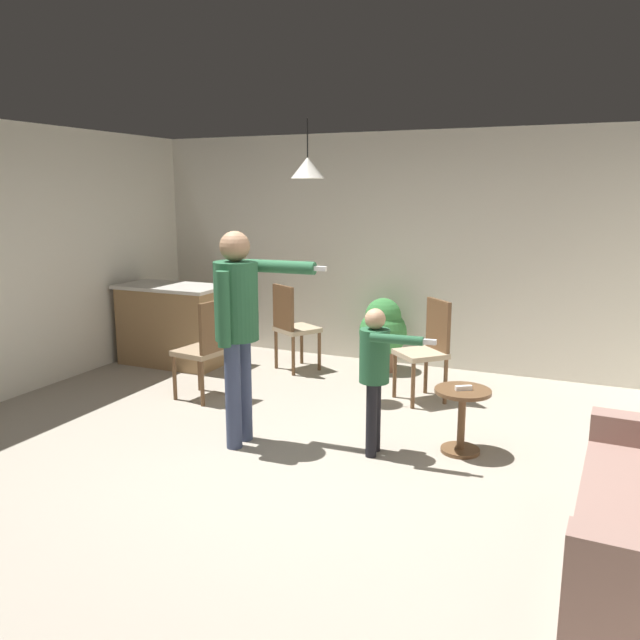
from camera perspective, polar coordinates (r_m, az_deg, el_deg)
ground at (r=4.96m, az=-3.91°, el=-12.74°), size 7.68×7.68×0.00m
wall_back at (r=7.54m, az=7.33°, el=6.22°), size 6.40×0.10×2.70m
kitchen_counter at (r=7.73m, az=-13.10°, el=-0.39°), size 1.26×0.66×0.95m
side_table_by_couch at (r=5.16m, az=12.62°, el=-8.13°), size 0.44×0.44×0.52m
person_adult at (r=5.05m, az=-7.35°, el=0.46°), size 0.85×0.53×1.74m
person_child at (r=4.90m, az=5.03°, el=-4.06°), size 0.61×0.34×1.17m
dining_chair_by_counter at (r=7.24m, az=-2.53°, el=-0.36°), size 0.57×0.57×1.00m
dining_chair_near_wall at (r=6.30m, az=9.61°, el=-2.33°), size 0.59×0.59×1.00m
dining_chair_centre_back at (r=6.32m, az=-10.26°, el=-2.29°), size 0.47×0.47×1.00m
potted_plant_corner at (r=7.30m, az=5.67°, el=-0.97°), size 0.55×0.55×0.84m
spare_remote_on_table at (r=5.07m, az=12.77°, el=-5.97°), size 0.13×0.10×0.04m
ceiling_light_pendant at (r=6.16m, az=-1.12°, el=13.52°), size 0.32×0.32×0.55m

